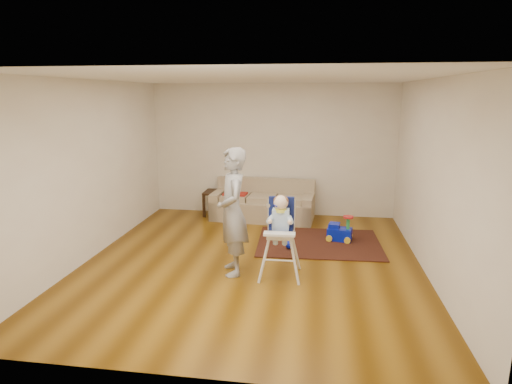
# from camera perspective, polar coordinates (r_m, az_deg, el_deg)

# --- Properties ---
(ground) EXTENTS (5.50, 5.50, 0.00)m
(ground) POSITION_cam_1_polar(r_m,az_deg,el_deg) (6.56, -0.51, -9.33)
(ground) COLOR #543205
(ground) RESTS_ON ground
(room_envelope) EXTENTS (5.04, 5.52, 2.72)m
(room_envelope) POSITION_cam_1_polar(r_m,az_deg,el_deg) (6.62, 0.16, 7.65)
(room_envelope) COLOR silver
(room_envelope) RESTS_ON ground
(sofa) EXTENTS (2.09, 0.97, 0.79)m
(sofa) POSITION_cam_1_polar(r_m,az_deg,el_deg) (8.62, 0.89, -1.10)
(sofa) COLOR tan
(sofa) RESTS_ON ground
(side_table) EXTENTS (0.51, 0.51, 0.51)m
(side_table) POSITION_cam_1_polar(r_m,az_deg,el_deg) (9.01, -5.23, -1.47)
(side_table) COLOR black
(side_table) RESTS_ON ground
(area_rug) EXTENTS (2.12, 1.63, 0.02)m
(area_rug) POSITION_cam_1_polar(r_m,az_deg,el_deg) (7.43, 8.37, -6.69)
(area_rug) COLOR black
(area_rug) RESTS_ON ground
(ride_on_toy) EXTENTS (0.45, 0.36, 0.45)m
(ride_on_toy) POSITION_cam_1_polar(r_m,az_deg,el_deg) (7.53, 11.11, -4.68)
(ride_on_toy) COLOR #081AC8
(ride_on_toy) RESTS_ON area_rug
(toy_ball) EXTENTS (0.14, 0.14, 0.14)m
(toy_ball) POSITION_cam_1_polar(r_m,az_deg,el_deg) (7.04, 4.52, -7.02)
(toy_ball) COLOR #081AC8
(toy_ball) RESTS_ON area_rug
(high_chair) EXTENTS (0.55, 0.55, 1.17)m
(high_chair) POSITION_cam_1_polar(r_m,az_deg,el_deg) (5.91, 3.27, -6.09)
(high_chair) COLOR white
(high_chair) RESTS_ON ground
(adult) EXTENTS (0.62, 0.75, 1.79)m
(adult) POSITION_cam_1_polar(r_m,az_deg,el_deg) (5.92, -3.14, -2.69)
(adult) COLOR gray
(adult) RESTS_ON ground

